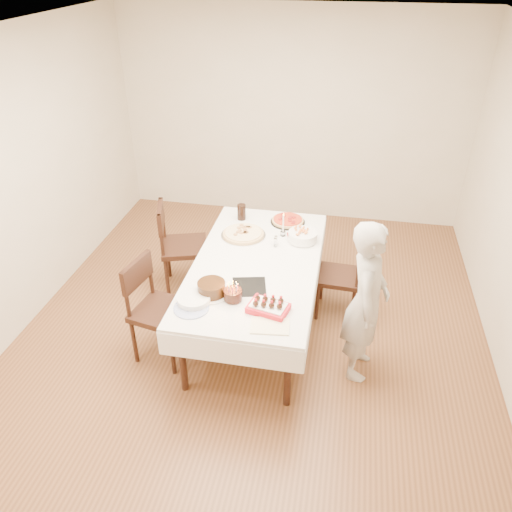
% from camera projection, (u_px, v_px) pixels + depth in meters
% --- Properties ---
extents(floor, '(5.00, 5.00, 0.00)m').
position_uv_depth(floor, '(256.00, 323.00, 5.04)').
color(floor, brown).
rests_on(floor, ground).
extents(wall_back, '(4.50, 0.04, 2.70)m').
position_uv_depth(wall_back, '(292.00, 118.00, 6.40)').
color(wall_back, beige).
rests_on(wall_back, floor).
extents(wall_front, '(4.50, 0.04, 2.70)m').
position_uv_depth(wall_front, '(151.00, 443.00, 2.25)').
color(wall_front, beige).
rests_on(wall_front, floor).
extents(wall_left, '(0.04, 5.00, 2.70)m').
position_uv_depth(wall_left, '(21.00, 182.00, 4.68)').
color(wall_left, beige).
rests_on(wall_left, floor).
extents(ceiling, '(5.00, 5.00, 0.00)m').
position_uv_depth(ceiling, '(255.00, 34.00, 3.60)').
color(ceiling, white).
rests_on(ceiling, wall_back).
extents(dining_table, '(1.93, 2.42, 0.75)m').
position_uv_depth(dining_table, '(256.00, 295.00, 4.81)').
color(dining_table, white).
rests_on(dining_table, floor).
extents(chair_right_savory, '(0.47, 0.47, 0.87)m').
position_uv_depth(chair_right_savory, '(339.00, 276.00, 4.98)').
color(chair_right_savory, black).
rests_on(chair_right_savory, floor).
extents(chair_left_savory, '(0.65, 0.65, 1.01)m').
position_uv_depth(chair_left_savory, '(184.00, 247.00, 5.34)').
color(chair_left_savory, black).
rests_on(chair_left_savory, floor).
extents(chair_left_dessert, '(0.59, 0.59, 0.98)m').
position_uv_depth(chair_left_dessert, '(162.00, 311.00, 4.42)').
color(chair_left_dessert, black).
rests_on(chair_left_dessert, floor).
extents(person, '(0.40, 0.57, 1.48)m').
position_uv_depth(person, '(366.00, 302.00, 4.13)').
color(person, '#B7B2AC').
rests_on(person, floor).
extents(pizza_white, '(0.60, 0.60, 0.04)m').
position_uv_depth(pizza_white, '(243.00, 234.00, 5.03)').
color(pizza_white, beige).
rests_on(pizza_white, dining_table).
extents(pizza_pepperoni, '(0.45, 0.45, 0.04)m').
position_uv_depth(pizza_pepperoni, '(288.00, 220.00, 5.27)').
color(pizza_pepperoni, red).
rests_on(pizza_pepperoni, dining_table).
extents(red_placemat, '(0.25, 0.25, 0.01)m').
position_uv_depth(red_placemat, '(298.00, 237.00, 5.01)').
color(red_placemat, '#B21E1E').
rests_on(red_placemat, dining_table).
extents(pasta_bowl, '(0.30, 0.30, 0.09)m').
position_uv_depth(pasta_bowl, '(303.00, 236.00, 4.92)').
color(pasta_bowl, white).
rests_on(pasta_bowl, dining_table).
extents(taper_candle, '(0.07, 0.07, 0.26)m').
position_uv_depth(taper_candle, '(283.00, 224.00, 4.97)').
color(taper_candle, white).
rests_on(taper_candle, dining_table).
extents(shaker_pair, '(0.08, 0.08, 0.09)m').
position_uv_depth(shaker_pair, '(275.00, 243.00, 4.83)').
color(shaker_pair, white).
rests_on(shaker_pair, dining_table).
extents(cola_glass, '(0.10, 0.10, 0.17)m').
position_uv_depth(cola_glass, '(242.00, 212.00, 5.30)').
color(cola_glass, black).
rests_on(cola_glass, dining_table).
extents(layer_cake, '(0.35, 0.35, 0.12)m').
position_uv_depth(layer_cake, '(211.00, 288.00, 4.17)').
color(layer_cake, black).
rests_on(layer_cake, dining_table).
extents(cake_board, '(0.34, 0.34, 0.01)m').
position_uv_depth(cake_board, '(249.00, 287.00, 4.29)').
color(cake_board, black).
rests_on(cake_board, dining_table).
extents(birthday_cake, '(0.19, 0.19, 0.15)m').
position_uv_depth(birthday_cake, '(233.00, 291.00, 4.09)').
color(birthday_cake, '#371A0F').
rests_on(birthday_cake, dining_table).
extents(strawberry_box, '(0.36, 0.28, 0.08)m').
position_uv_depth(strawberry_box, '(268.00, 307.00, 3.99)').
color(strawberry_box, red).
rests_on(strawberry_box, dining_table).
extents(box_lid, '(0.32, 0.23, 0.02)m').
position_uv_depth(box_lid, '(270.00, 327.00, 3.85)').
color(box_lid, beige).
rests_on(box_lid, dining_table).
extents(plate_stack, '(0.36, 0.36, 0.06)m').
position_uv_depth(plate_stack, '(194.00, 299.00, 4.09)').
color(plate_stack, white).
rests_on(plate_stack, dining_table).
extents(china_plate, '(0.30, 0.30, 0.01)m').
position_uv_depth(china_plate, '(191.00, 308.00, 4.03)').
color(china_plate, white).
rests_on(china_plate, dining_table).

